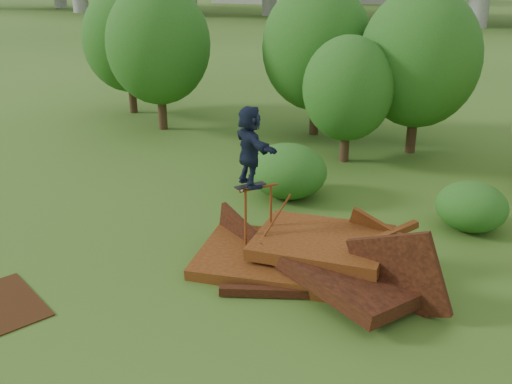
% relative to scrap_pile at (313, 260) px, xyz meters
% --- Properties ---
extents(ground, '(240.00, 240.00, 0.00)m').
position_rel_scrap_pile_xyz_m(ground, '(-0.71, -1.66, -0.39)').
color(ground, '#2D5116').
rests_on(ground, ground).
extents(scrap_pile, '(5.79, 3.36, 2.24)m').
position_rel_scrap_pile_xyz_m(scrap_pile, '(0.00, 0.00, 0.00)').
color(scrap_pile, '#411F0B').
rests_on(scrap_pile, ground).
extents(grind_rail, '(0.62, 0.80, 1.81)m').
position_rel_scrap_pile_xyz_m(grind_rail, '(-1.38, 0.18, 0.71)').
color(grind_rail, brown).
rests_on(grind_rail, ground).
extents(skateboard, '(0.58, 0.68, 0.07)m').
position_rel_scrap_pile_xyz_m(skateboard, '(-1.50, 0.02, 1.48)').
color(skateboard, black).
rests_on(skateboard, grind_rail).
extents(skater, '(1.57, 1.45, 1.76)m').
position_rel_scrap_pile_xyz_m(skater, '(-1.50, 0.02, 2.38)').
color(skater, '#141D32').
rests_on(skater, skateboard).
extents(tree_0, '(4.12, 4.12, 5.81)m').
position_rel_scrap_pile_xyz_m(tree_0, '(-9.51, 8.97, 3.05)').
color(tree_0, black).
rests_on(tree_0, ground).
extents(tree_1, '(4.20, 4.20, 5.85)m').
position_rel_scrap_pile_xyz_m(tree_1, '(-3.55, 10.75, 3.04)').
color(tree_1, black).
rests_on(tree_1, ground).
extents(tree_2, '(3.03, 3.03, 4.27)m').
position_rel_scrap_pile_xyz_m(tree_2, '(-1.51, 7.93, 2.14)').
color(tree_2, black).
rests_on(tree_2, ground).
extents(tree_3, '(4.14, 4.14, 5.74)m').
position_rel_scrap_pile_xyz_m(tree_3, '(0.42, 9.90, 2.97)').
color(tree_3, black).
rests_on(tree_3, ground).
extents(tree_6, '(4.00, 4.00, 5.59)m').
position_rel_scrap_pile_xyz_m(tree_6, '(-12.32, 10.87, 2.90)').
color(tree_6, black).
rests_on(tree_6, ground).
extents(shrub_left, '(2.29, 2.11, 1.58)m').
position_rel_scrap_pile_xyz_m(shrub_left, '(-2.14, 4.08, 0.41)').
color(shrub_left, '#1A4111').
rests_on(shrub_left, ground).
extents(shrub_right, '(1.79, 1.64, 1.27)m').
position_rel_scrap_pile_xyz_m(shrub_right, '(2.93, 3.85, 0.25)').
color(shrub_right, '#1A4111').
rests_on(shrub_right, ground).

